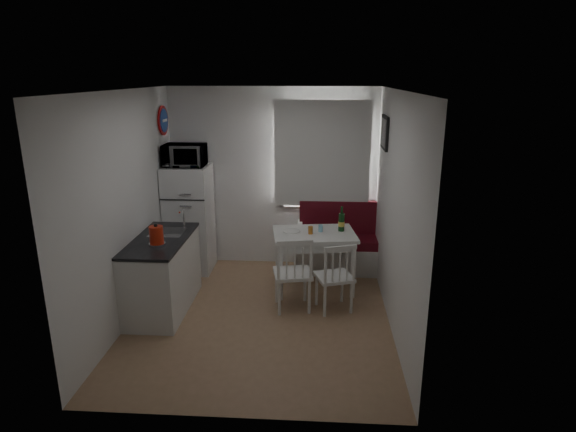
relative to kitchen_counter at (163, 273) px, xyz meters
name	(u,v)px	position (x,y,z in m)	size (l,w,h in m)	color
floor	(261,317)	(1.20, -0.16, -0.46)	(3.00, 3.50, 0.02)	#977350
ceiling	(257,90)	(1.20, -0.16, 2.14)	(3.00, 3.50, 0.02)	white
wall_back	(273,178)	(1.20, 1.59, 0.84)	(3.00, 0.02, 2.60)	white
wall_front	(231,274)	(1.20, -1.91, 0.84)	(3.00, 0.02, 2.60)	white
wall_left	(127,209)	(-0.30, -0.16, 0.84)	(0.02, 3.50, 2.60)	white
wall_right	(396,214)	(2.70, -0.16, 0.84)	(0.02, 3.50, 2.60)	white
window	(322,157)	(1.90, 1.56, 1.17)	(1.22, 0.06, 1.47)	white
curtain	(322,154)	(1.90, 1.49, 1.22)	(1.35, 0.02, 1.50)	white
kitchen_counter	(163,273)	(0.00, 0.00, 0.00)	(0.62, 1.32, 1.16)	white
wall_sign	(164,120)	(-0.27, 1.29, 1.69)	(0.40, 0.40, 0.03)	navy
picture_frame	(384,132)	(2.67, 0.94, 1.59)	(0.04, 0.52, 0.42)	black
bench	(345,248)	(2.25, 1.36, -0.13)	(1.39, 0.53, 0.99)	white
dining_table	(314,239)	(1.81, 0.67, 0.24)	(1.14, 0.87, 0.79)	white
chair_left	(292,267)	(1.56, 0.00, 0.13)	(0.51, 0.49, 0.51)	white
chair_right	(335,271)	(2.06, 0.01, 0.09)	(0.51, 0.51, 0.47)	white
fridge	(190,219)	(0.02, 1.24, 0.31)	(0.62, 0.62, 1.54)	white
microwave	(185,155)	(0.02, 1.19, 1.24)	(0.56, 0.38, 0.31)	white
kettle	(156,235)	(0.05, -0.24, 0.57)	(0.19, 0.19, 0.25)	red
wine_bottle	(342,219)	(2.16, 0.77, 0.50)	(0.08, 0.08, 0.33)	#133D19
drinking_glass_orange	(310,230)	(1.76, 0.62, 0.38)	(0.06, 0.06, 0.10)	orange
drinking_glass_blue	(321,228)	(1.89, 0.72, 0.38)	(0.06, 0.06, 0.09)	#8ED6F3
plate	(291,231)	(1.51, 0.69, 0.34)	(0.23, 0.23, 0.02)	white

